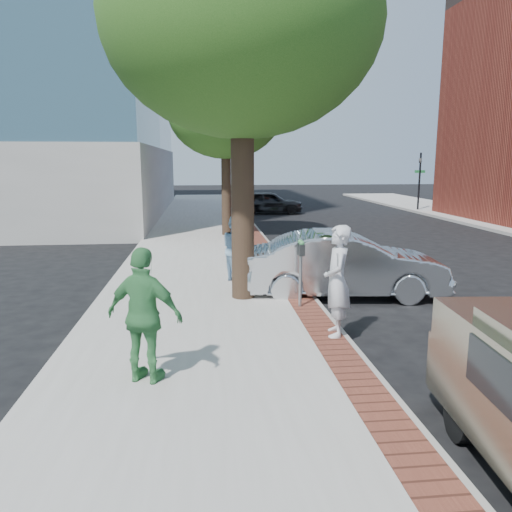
{
  "coord_description": "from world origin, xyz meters",
  "views": [
    {
      "loc": [
        -1.49,
        -9.36,
        3.28
      ],
      "look_at": [
        -0.34,
        1.46,
        1.2
      ],
      "focal_mm": 35.0,
      "sensor_mm": 36.0,
      "label": 1
    }
  ],
  "objects": [
    {
      "name": "curb",
      "position": [
        1.05,
        8.0,
        0.07
      ],
      "size": [
        0.1,
        60.0,
        0.15
      ],
      "primitive_type": "cube",
      "color": "gray",
      "rests_on": "ground"
    },
    {
      "name": "tree_far",
      "position": [
        -0.5,
        12.0,
        5.3
      ],
      "size": [
        4.8,
        4.8,
        7.14
      ],
      "color": "black",
      "rests_on": "sidewalk"
    },
    {
      "name": "person_gray",
      "position": [
        0.87,
        -0.88,
        1.16
      ],
      "size": [
        0.6,
        0.81,
        2.02
      ],
      "primitive_type": "imported",
      "rotation": [
        0.0,
        0.0,
        -1.73
      ],
      "color": "silver",
      "rests_on": "sidewalk"
    },
    {
      "name": "parking_meter",
      "position": [
        0.57,
        0.96,
        1.21
      ],
      "size": [
        0.12,
        0.32,
        1.47
      ],
      "color": "gray",
      "rests_on": "sidewalk"
    },
    {
      "name": "brick_strip",
      "position": [
        0.7,
        8.0,
        0.15
      ],
      "size": [
        0.6,
        60.0,
        0.01
      ],
      "primitive_type": "cube",
      "color": "brown",
      "rests_on": "sidewalk"
    },
    {
      "name": "sedan_silver",
      "position": [
        1.91,
        2.22,
        0.8
      ],
      "size": [
        4.98,
        2.2,
        1.59
      ],
      "primitive_type": "imported",
      "rotation": [
        0.0,
        0.0,
        1.46
      ],
      "color": "#B7B9BE",
      "rests_on": "ground"
    },
    {
      "name": "sidewalk",
      "position": [
        -1.5,
        8.0,
        0.07
      ],
      "size": [
        5.0,
        60.0,
        0.15
      ],
      "primitive_type": "cube",
      "color": "#9E9991",
      "rests_on": "ground"
    },
    {
      "name": "tree_near",
      "position": [
        -0.6,
        1.9,
        6.17
      ],
      "size": [
        6.0,
        6.0,
        8.51
      ],
      "color": "black",
      "rests_on": "sidewalk"
    },
    {
      "name": "bg_car",
      "position": [
        2.67,
        21.81,
        0.71
      ],
      "size": [
        4.33,
        2.11,
        1.42
      ],
      "primitive_type": "imported",
      "rotation": [
        0.0,
        0.0,
        1.46
      ],
      "color": "black",
      "rests_on": "ground"
    },
    {
      "name": "person_officer",
      "position": [
        -0.66,
        3.54,
        1.02
      ],
      "size": [
        0.91,
        1.02,
        1.73
      ],
      "primitive_type": "imported",
      "rotation": [
        0.0,
        0.0,
        1.93
      ],
      "color": "#8CB6D9",
      "rests_on": "sidewalk"
    },
    {
      "name": "person_green",
      "position": [
        -2.34,
        -2.47,
        1.13
      ],
      "size": [
        1.24,
        0.88,
        1.96
      ],
      "primitive_type": "imported",
      "rotation": [
        0.0,
        0.0,
        2.75
      ],
      "color": "#3F8B4B",
      "rests_on": "sidewalk"
    },
    {
      "name": "ground",
      "position": [
        0.0,
        0.0,
        0.0
      ],
      "size": [
        120.0,
        120.0,
        0.0
      ],
      "primitive_type": "plane",
      "color": "black",
      "rests_on": "ground"
    },
    {
      "name": "signal_far",
      "position": [
        12.5,
        22.0,
        2.25
      ],
      "size": [
        0.7,
        0.15,
        3.8
      ],
      "color": "black",
      "rests_on": "ground"
    },
    {
      "name": "signal_near",
      "position": [
        0.9,
        22.0,
        2.25
      ],
      "size": [
        0.7,
        0.15,
        3.8
      ],
      "color": "black",
      "rests_on": "ground"
    },
    {
      "name": "office_base",
      "position": [
        -13.0,
        22.0,
        2.0
      ],
      "size": [
        18.2,
        22.2,
        4.0
      ],
      "primitive_type": "cube",
      "color": "gray",
      "rests_on": "ground"
    }
  ]
}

